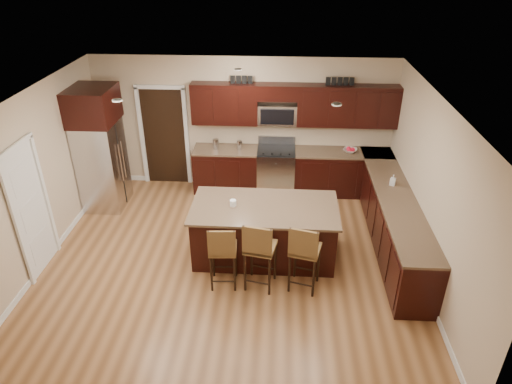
# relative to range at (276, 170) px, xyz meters

# --- Properties ---
(floor) EXTENTS (6.00, 6.00, 0.00)m
(floor) POSITION_rel_range_xyz_m (-0.68, -2.45, -0.47)
(floor) COLOR #97663C
(floor) RESTS_ON ground
(ceiling) EXTENTS (6.00, 6.00, 0.00)m
(ceiling) POSITION_rel_range_xyz_m (-0.68, -2.45, 2.23)
(ceiling) COLOR silver
(ceiling) RESTS_ON wall_back
(wall_back) EXTENTS (6.00, 0.00, 6.00)m
(wall_back) POSITION_rel_range_xyz_m (-0.68, 0.30, 0.88)
(wall_back) COLOR #C4AD8D
(wall_back) RESTS_ON floor
(wall_left) EXTENTS (0.00, 5.50, 5.50)m
(wall_left) POSITION_rel_range_xyz_m (-3.68, -2.45, 0.88)
(wall_left) COLOR #C4AD8D
(wall_left) RESTS_ON floor
(wall_right) EXTENTS (0.00, 5.50, 5.50)m
(wall_right) POSITION_rel_range_xyz_m (2.32, -2.45, 0.88)
(wall_right) COLOR #C4AD8D
(wall_right) RESTS_ON floor
(base_cabinets) EXTENTS (4.02, 3.96, 0.92)m
(base_cabinets) POSITION_rel_range_xyz_m (1.22, -1.01, -0.01)
(base_cabinets) COLOR black
(base_cabinets) RESTS_ON floor
(upper_cabinets) EXTENTS (4.00, 0.33, 0.80)m
(upper_cabinets) POSITION_rel_range_xyz_m (0.36, 0.13, 1.37)
(upper_cabinets) COLOR black
(upper_cabinets) RESTS_ON wall_back
(range) EXTENTS (0.76, 0.64, 1.11)m
(range) POSITION_rel_range_xyz_m (0.00, 0.00, 0.00)
(range) COLOR silver
(range) RESTS_ON floor
(microwave) EXTENTS (0.76, 0.31, 0.40)m
(microwave) POSITION_rel_range_xyz_m (0.00, 0.15, 1.15)
(microwave) COLOR silver
(microwave) RESTS_ON upper_cabinets
(doorway) EXTENTS (0.85, 0.03, 2.06)m
(doorway) POSITION_rel_range_xyz_m (-2.33, 0.28, 0.56)
(doorway) COLOR black
(doorway) RESTS_ON floor
(pantry_door) EXTENTS (0.03, 0.80, 2.04)m
(pantry_door) POSITION_rel_range_xyz_m (-3.66, -2.75, 0.55)
(pantry_door) COLOR white
(pantry_door) RESTS_ON floor
(letter_decor) EXTENTS (2.20, 0.03, 0.15)m
(letter_decor) POSITION_rel_range_xyz_m (0.22, 0.13, 1.82)
(letter_decor) COLOR black
(letter_decor) RESTS_ON upper_cabinets
(island) EXTENTS (2.34, 1.23, 0.92)m
(island) POSITION_rel_range_xyz_m (-0.14, -2.23, -0.04)
(island) COLOR black
(island) RESTS_ON floor
(stool_left) EXTENTS (0.42, 0.42, 1.07)m
(stool_left) POSITION_rel_range_xyz_m (-0.71, -3.08, 0.20)
(stool_left) COLOR brown
(stool_left) RESTS_ON floor
(stool_mid) EXTENTS (0.51, 0.51, 1.15)m
(stool_mid) POSITION_rel_range_xyz_m (-0.18, -3.08, 0.25)
(stool_mid) COLOR brown
(stool_mid) RESTS_ON floor
(stool_right) EXTENTS (0.51, 0.51, 1.13)m
(stool_right) POSITION_rel_range_xyz_m (0.47, -3.08, 0.23)
(stool_right) COLOR brown
(stool_right) RESTS_ON floor
(refrigerator) EXTENTS (0.79, 0.92, 2.35)m
(refrigerator) POSITION_rel_range_xyz_m (-3.30, -0.75, 0.74)
(refrigerator) COLOR silver
(refrigerator) RESTS_ON floor
(floor_mat) EXTENTS (0.84, 0.57, 0.01)m
(floor_mat) POSITION_rel_range_xyz_m (0.11, -1.04, -0.47)
(floor_mat) COLOR brown
(floor_mat) RESTS_ON floor
(fruit_bowl) EXTENTS (0.34, 0.34, 0.07)m
(fruit_bowl) POSITION_rel_range_xyz_m (1.47, -0.00, 0.48)
(fruit_bowl) COLOR silver
(fruit_bowl) RESTS_ON base_cabinets
(soap_bottle) EXTENTS (0.12, 0.12, 0.19)m
(soap_bottle) POSITION_rel_range_xyz_m (2.02, -1.38, 0.54)
(soap_bottle) COLOR #B2B2B2
(soap_bottle) RESTS_ON base_cabinets
(canister_tall) EXTENTS (0.12, 0.12, 0.20)m
(canister_tall) POSITION_rel_range_xyz_m (-1.22, -0.00, 0.55)
(canister_tall) COLOR silver
(canister_tall) RESTS_ON base_cabinets
(canister_short) EXTENTS (0.11, 0.11, 0.18)m
(canister_short) POSITION_rel_range_xyz_m (-0.74, -0.00, 0.54)
(canister_short) COLOR silver
(canister_short) RESTS_ON base_cabinets
(island_jar) EXTENTS (0.10, 0.10, 0.10)m
(island_jar) POSITION_rel_range_xyz_m (-0.64, -2.23, 0.50)
(island_jar) COLOR white
(island_jar) RESTS_ON island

